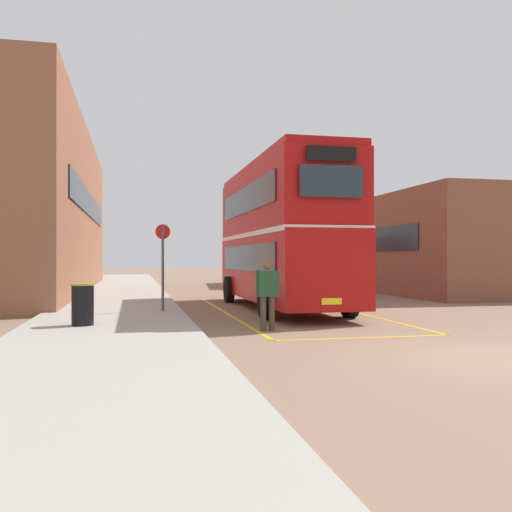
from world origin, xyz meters
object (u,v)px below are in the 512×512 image
double_decker_bus (280,234)px  bus_stop_sign (163,259)px  single_deck_bus (265,259)px  pedestrian_boarding (268,290)px  litter_bin (83,304)px

double_decker_bus → bus_stop_sign: 4.23m
single_deck_bus → bus_stop_sign: 18.72m
single_deck_bus → pedestrian_boarding: 21.87m
double_decker_bus → litter_bin: bearing=-142.8°
litter_bin → pedestrian_boarding: bearing=-11.2°
litter_bin → single_deck_bus: bearing=65.8°
double_decker_bus → litter_bin: size_ratio=10.23×
bus_stop_sign → pedestrian_boarding: bearing=-61.0°
litter_bin → bus_stop_sign: bearing=57.8°
single_deck_bus → pedestrian_boarding: single_deck_bus is taller
double_decker_bus → pedestrian_boarding: 5.80m
pedestrian_boarding → bus_stop_sign: 4.63m
double_decker_bus → single_deck_bus: (3.26, 15.97, -0.87)m
double_decker_bus → single_deck_bus: bearing=78.5°
single_deck_bus → bus_stop_sign: single_deck_bus is taller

